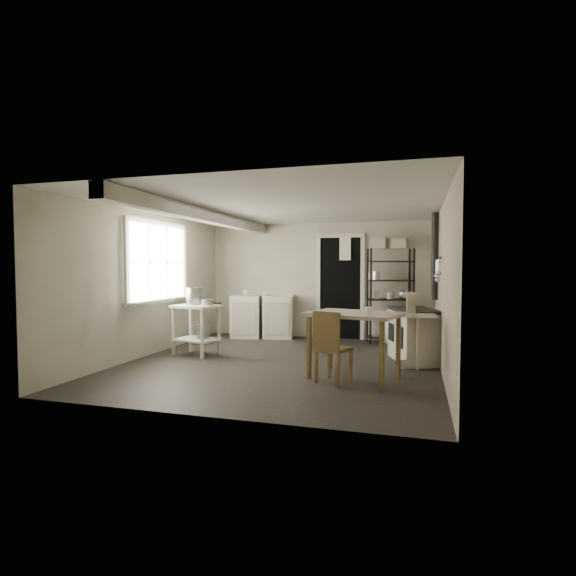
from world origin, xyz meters
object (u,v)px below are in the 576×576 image
(base_cabinets, at_px, (262,315))
(chair, at_px, (334,343))
(flour_sack, at_px, (391,331))
(stockpot, at_px, (194,296))
(shelf_rack, at_px, (390,292))
(work_table, at_px, (354,349))
(stove, at_px, (414,332))
(prep_table, at_px, (196,330))

(base_cabinets, distance_m, chair, 3.67)
(flour_sack, bearing_deg, stockpot, -149.88)
(stockpot, relative_size, base_cabinets, 0.23)
(shelf_rack, relative_size, work_table, 1.58)
(stove, bearing_deg, chair, -139.88)
(flour_sack, bearing_deg, base_cabinets, 177.56)
(stockpot, bearing_deg, chair, -25.26)
(chair, height_order, flour_sack, chair)
(prep_table, distance_m, stockpot, 0.56)
(work_table, xyz_separation_m, chair, (-0.22, -0.25, 0.10))
(prep_table, distance_m, flour_sack, 3.52)
(stove, bearing_deg, shelf_rack, 87.59)
(flour_sack, bearing_deg, chair, -100.20)
(work_table, bearing_deg, base_cabinets, 128.19)
(stove, distance_m, chair, 1.82)
(shelf_rack, height_order, chair, shelf_rack)
(base_cabinets, xyz_separation_m, work_table, (2.22, -2.82, -0.08))
(shelf_rack, height_order, flour_sack, shelf_rack)
(prep_table, xyz_separation_m, chair, (2.44, -1.08, 0.08))
(stove, bearing_deg, prep_table, 169.54)
(chair, bearing_deg, stockpot, 174.99)
(work_table, relative_size, flour_sack, 2.12)
(base_cabinets, bearing_deg, stove, -37.88)
(prep_table, relative_size, work_table, 0.73)
(base_cabinets, height_order, stove, base_cabinets)
(shelf_rack, xyz_separation_m, work_table, (-0.29, -2.87, -0.57))
(stove, height_order, work_table, stove)
(stockpot, xyz_separation_m, stove, (3.48, 0.36, -0.50))
(prep_table, height_order, flour_sack, prep_table)
(chair, bearing_deg, stove, 78.66)
(prep_table, xyz_separation_m, stove, (3.39, 0.47, 0.04))
(shelf_rack, xyz_separation_m, flour_sack, (0.03, -0.15, -0.71))
(stove, distance_m, flour_sack, 1.49)
(base_cabinets, distance_m, stove, 3.33)
(shelf_rack, height_order, work_table, shelf_rack)
(shelf_rack, distance_m, work_table, 2.94)
(stockpot, relative_size, chair, 0.33)
(chair, bearing_deg, shelf_rack, 101.02)
(stockpot, xyz_separation_m, chair, (2.52, -1.19, -0.45))
(stove, bearing_deg, work_table, -137.86)
(stove, distance_m, work_table, 1.49)
(base_cabinets, height_order, work_table, base_cabinets)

